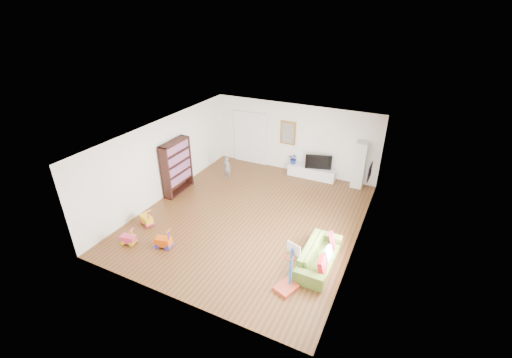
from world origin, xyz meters
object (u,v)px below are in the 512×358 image
at_px(bookshelf, 177,167).
at_px(basketball_hoop, 287,269).
at_px(media_console, 312,172).
at_px(sofa, 319,256).

xyz_separation_m(bookshelf, basketball_hoop, (5.17, -2.71, -0.33)).
distance_m(media_console, bookshelf, 5.05).
distance_m(sofa, basketball_hoop, 1.31).
bearing_deg(bookshelf, media_console, 37.85).
relative_size(bookshelf, sofa, 0.99).
bearing_deg(sofa, media_console, 20.23).
height_order(bookshelf, basketball_hoop, bookshelf).
xyz_separation_m(bookshelf, sofa, (5.60, -1.53, -0.67)).
relative_size(sofa, basketball_hoop, 1.54).
relative_size(media_console, bookshelf, 0.95).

